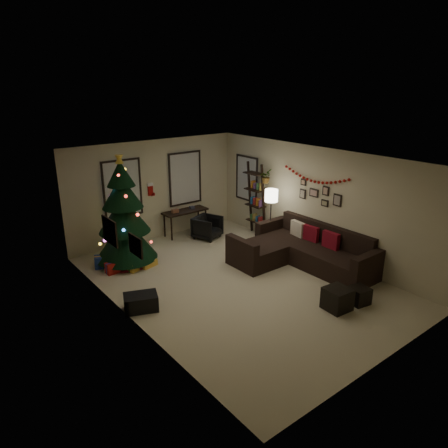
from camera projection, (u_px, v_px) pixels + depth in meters
The scene contains 29 objects.
floor at pixel (237, 282), 9.13m from camera, with size 7.00×7.00×0.00m, color beige.
ceiling at pixel (239, 159), 8.25m from camera, with size 7.00×7.00×0.00m, color white.
wall_back at pixel (155, 190), 11.30m from camera, with size 5.00×5.00×0.00m, color beige.
wall_front at pixel (392, 285), 6.09m from camera, with size 5.00×5.00×0.00m, color beige.
wall_left at pixel (127, 252), 7.24m from camera, with size 7.00×7.00×0.00m, color beige.
wall_right at pixel (317, 203), 10.15m from camera, with size 7.00×7.00×0.00m, color beige.
window_back_left at pixel (122, 189), 10.66m from camera, with size 1.05×0.06×1.50m.
window_back_right at pixel (185, 178), 11.76m from camera, with size 1.05×0.06×1.50m.
window_right_wall at pixel (247, 178), 11.98m from camera, with size 0.06×0.90×1.30m.
christmas_tree at pixel (124, 219), 9.73m from camera, with size 1.45×1.45×2.70m.
presents at pixel (130, 262), 9.84m from camera, with size 1.30×0.89×0.30m.
sofa at pixel (301, 252), 9.94m from camera, with size 2.13×3.07×0.93m.
pillow_red_a at pixel (331, 241), 9.68m from camera, with size 0.11×0.43×0.43m, color maroon.
pillow_red_b at pixel (311, 234), 10.12m from camera, with size 0.11×0.40×0.40m, color maroon.
pillow_cream at pixel (298, 230), 10.45m from camera, with size 0.12×0.42×0.42m, color beige.
ottoman_near at pixel (337, 299), 7.98m from camera, with size 0.46×0.46×0.43m, color black.
ottoman_far at pixel (359, 295), 8.21m from camera, with size 0.36×0.36×0.34m, color black.
desk at pixel (185, 213), 11.77m from camera, with size 1.30×0.47×0.70m.
desk_chair at pixel (207, 227), 11.56m from camera, with size 0.61×0.57×0.63m, color black.
bookshelf at pixel (256, 201), 11.61m from camera, with size 0.30×0.60×2.07m.
potted_plant at pixel (266, 174), 11.09m from camera, with size 0.42×0.37×0.47m, color #4C4C4C.
floor_lamp at pixel (271, 199), 10.60m from camera, with size 0.33×0.33×1.56m.
art_map at pixel (110, 231), 7.74m from camera, with size 0.04×0.60×0.50m.
art_abstract at pixel (136, 246), 6.95m from camera, with size 0.04×0.45×0.35m.
gallery at pixel (320, 195), 10.01m from camera, with size 0.03×1.25×0.54m.
garland at pixel (315, 177), 9.97m from camera, with size 0.08×1.90×0.30m, color #A5140C, non-canonical shape.
stocking_left at pixel (151, 189), 11.18m from camera, with size 0.20×0.05×0.36m.
stocking_right at pixel (159, 186), 11.46m from camera, with size 0.20×0.05×0.36m.
storage_bin at pixel (141, 302), 7.98m from camera, with size 0.63×0.42×0.31m, color black.
Camera 1 is at (-5.30, -6.29, 4.17)m, focal length 33.58 mm.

